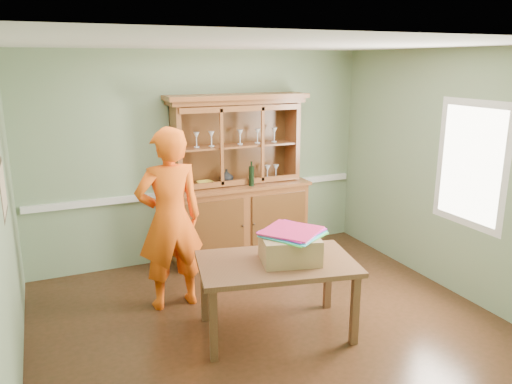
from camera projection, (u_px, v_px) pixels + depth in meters
name	position (u px, v px, depth m)	size (l,w,h in m)	color
floor	(267.00, 322.00, 5.05)	(4.50, 4.50, 0.00)	#472616
ceiling	(268.00, 44.00, 4.36)	(4.50, 4.50, 0.00)	white
wall_back	(202.00, 157.00, 6.47)	(4.50, 4.50, 0.00)	gray
wall_left	(2.00, 223.00, 3.83)	(4.00, 4.00, 0.00)	gray
wall_right	(449.00, 173.00, 5.58)	(4.00, 4.00, 0.00)	gray
wall_front	(411.00, 273.00, 2.93)	(4.50, 4.50, 0.00)	gray
chair_rail	(204.00, 191.00, 6.57)	(4.41, 0.05, 0.08)	white
framed_map	(4.00, 189.00, 4.05)	(0.03, 0.60, 0.46)	#312113
window_panel	(470.00, 164.00, 5.27)	(0.03, 0.96, 1.36)	white
china_hutch	(239.00, 202.00, 6.57)	(1.84, 0.61, 2.16)	brown
dining_table	(277.00, 270.00, 4.72)	(1.61, 1.16, 0.73)	brown
cardboard_box	(290.00, 249.00, 4.67)	(0.53, 0.42, 0.25)	#9A7B4F
kite_stack	(292.00, 232.00, 4.68)	(0.67, 0.67, 0.04)	green
person	(170.00, 219.00, 5.17)	(0.71, 0.46, 1.93)	#FF5B10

